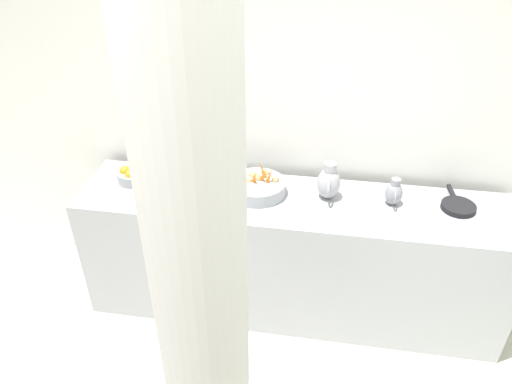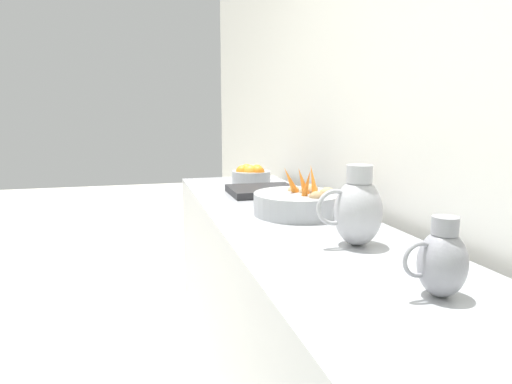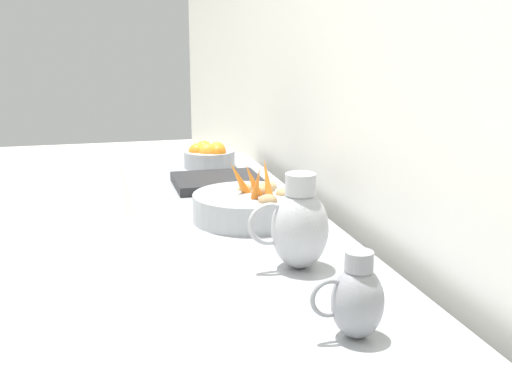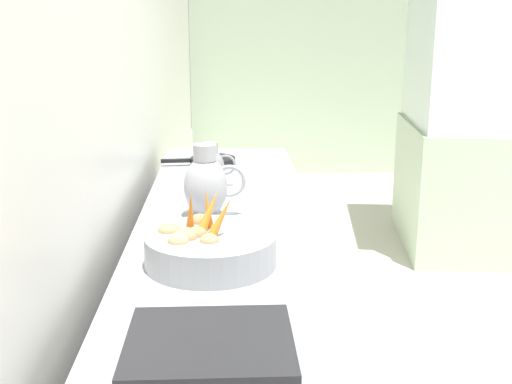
% 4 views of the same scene
% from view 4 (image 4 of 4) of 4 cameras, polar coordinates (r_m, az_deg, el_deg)
% --- Properties ---
extents(tile_wall_left, '(0.10, 8.16, 3.00)m').
position_cam_4_polar(tile_wall_left, '(2.43, -12.86, 12.66)').
color(tile_wall_left, white).
rests_on(tile_wall_left, ground_plane).
extents(prep_counter, '(0.62, 2.82, 0.94)m').
position_cam_4_polar(prep_counter, '(2.20, -2.38, -15.52)').
color(prep_counter, '#9EA0A5').
rests_on(prep_counter, ground_plane).
extents(vegetable_colander, '(0.36, 0.36, 0.21)m').
position_cam_4_polar(vegetable_colander, '(1.76, -4.22, -5.01)').
color(vegetable_colander, '#9EA0A5').
rests_on(vegetable_colander, prep_counter).
extents(metal_pitcher_tall, '(0.21, 0.15, 0.25)m').
position_cam_4_polar(metal_pitcher_tall, '(2.18, -4.48, 0.69)').
color(metal_pitcher_tall, '#A3A3A8').
rests_on(metal_pitcher_tall, prep_counter).
extents(metal_pitcher_short, '(0.16, 0.11, 0.18)m').
position_cam_4_polar(metal_pitcher_short, '(2.58, -4.01, 2.29)').
color(metal_pitcher_short, gray).
rests_on(metal_pitcher_short, prep_counter).
extents(counter_sink_basin, '(0.34, 0.30, 0.04)m').
position_cam_4_polar(counter_sink_basin, '(1.33, -4.18, -13.64)').
color(counter_sink_basin, '#232326').
rests_on(counter_sink_basin, prep_counter).
extents(skillet_on_counter, '(0.35, 0.21, 0.03)m').
position_cam_4_polar(skillet_on_counter, '(2.99, -4.01, 2.79)').
color(skillet_on_counter, black).
rests_on(skillet_on_counter, prep_counter).
extents(glass_block_booth, '(1.45, 1.32, 2.19)m').
position_cam_4_polar(glass_block_booth, '(4.74, 21.35, 7.99)').
color(glass_block_booth, '#ADC1A3').
rests_on(glass_block_booth, ground_plane).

